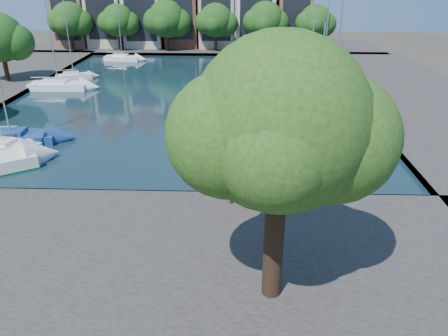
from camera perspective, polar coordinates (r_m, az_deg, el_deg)
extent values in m
plane|color=#38332B|center=(27.44, -10.95, -3.76)|extent=(160.00, 160.00, 0.00)
cube|color=black|center=(49.56, -5.07, 9.50)|extent=(38.00, 50.00, 0.08)
cube|color=#433F3A|center=(21.60, -14.97, -11.94)|extent=(50.00, 14.00, 0.50)
cube|color=#433F3A|center=(80.72, -2.32, 15.54)|extent=(60.00, 16.00, 0.50)
cube|color=#433F3A|center=(52.66, 23.39, 8.73)|extent=(14.00, 52.00, 0.50)
cylinder|color=#332114|center=(17.42, 6.55, -8.85)|extent=(0.80, 0.80, 5.50)
sphere|color=#1E4313|center=(15.37, 7.38, 5.86)|extent=(6.40, 6.40, 6.40)
sphere|color=#1E4313|center=(16.15, 13.98, 3.84)|extent=(4.80, 4.80, 4.80)
sphere|color=#1E4313|center=(15.03, 0.72, 4.35)|extent=(4.48, 4.48, 4.48)
cube|color=#845D48|center=(84.93, -18.95, 18.68)|extent=(5.39, 9.00, 11.00)
cube|color=black|center=(80.75, -20.06, 18.29)|extent=(4.40, 0.05, 8.25)
cube|color=beige|center=(83.01, -14.92, 19.56)|extent=(5.88, 9.00, 12.50)
cube|color=black|center=(78.73, -15.85, 19.24)|extent=(4.80, 0.05, 9.38)
cube|color=beige|center=(81.52, -10.20, 19.18)|extent=(6.37, 9.00, 10.50)
cube|color=black|center=(77.16, -10.89, 18.85)|extent=(5.20, 0.05, 7.88)
cube|color=brown|center=(80.36, -5.44, 20.26)|extent=(5.39, 9.00, 13.00)
cube|color=black|center=(75.92, -5.88, 20.00)|extent=(4.40, 0.05, 9.75)
cube|color=tan|center=(79.88, -0.87, 19.79)|extent=(5.88, 9.00, 11.50)
cube|color=black|center=(75.43, -1.06, 19.51)|extent=(4.80, 0.05, 8.62)
cube|color=beige|center=(79.80, 4.09, 19.91)|extent=(6.37, 9.00, 12.00)
cube|color=black|center=(75.33, 4.19, 19.64)|extent=(5.20, 0.05, 9.00)
cube|color=brown|center=(80.32, 8.98, 19.19)|extent=(5.39, 9.00, 10.50)
cube|color=black|center=(75.89, 9.36, 18.87)|extent=(4.40, 0.05, 7.88)
cylinder|color=#332114|center=(79.87, -19.22, 15.51)|extent=(0.50, 0.50, 3.20)
sphere|color=#1B3F12|center=(79.50, -19.55, 17.83)|extent=(5.60, 5.60, 5.60)
sphere|color=#1B3F12|center=(79.26, -18.23, 17.58)|extent=(4.20, 4.20, 4.20)
sphere|color=#1B3F12|center=(79.71, -20.71, 17.48)|extent=(3.92, 3.92, 3.92)
cylinder|color=#332114|center=(77.42, -13.46, 15.92)|extent=(0.50, 0.50, 3.20)
sphere|color=#1B3F12|center=(77.05, -13.70, 18.24)|extent=(5.20, 5.20, 5.20)
sphere|color=#1B3F12|center=(77.00, -12.43, 17.96)|extent=(3.90, 3.90, 3.90)
sphere|color=#1B3F12|center=(77.08, -14.84, 17.93)|extent=(3.64, 3.64, 3.64)
cylinder|color=#332114|center=(75.75, -7.38, 16.19)|extent=(0.50, 0.50, 3.20)
sphere|color=#1B3F12|center=(75.34, -7.52, 18.74)|extent=(6.00, 6.00, 6.00)
sphere|color=#1B3F12|center=(75.43, -6.04, 18.36)|extent=(4.50, 4.50, 4.50)
sphere|color=#1B3F12|center=(75.26, -8.87, 18.43)|extent=(4.20, 4.20, 4.20)
cylinder|color=#332114|center=(74.89, -1.07, 16.28)|extent=(0.50, 0.50, 3.20)
sphere|color=#1B3F12|center=(74.50, -1.09, 18.73)|extent=(5.40, 5.40, 5.40)
sphere|color=#1B3F12|center=(74.78, 0.23, 18.34)|extent=(4.05, 4.05, 4.05)
sphere|color=#1B3F12|center=(74.22, -2.32, 18.49)|extent=(3.78, 3.78, 3.78)
cylinder|color=#332114|center=(74.88, 5.30, 16.19)|extent=(0.50, 0.50, 3.20)
sphere|color=#1B3F12|center=(74.48, 5.41, 18.73)|extent=(5.80, 5.80, 5.80)
sphere|color=#1B3F12|center=(74.95, 6.78, 18.26)|extent=(4.35, 4.35, 4.35)
sphere|color=#1B3F12|center=(74.04, 4.12, 18.51)|extent=(4.06, 4.06, 4.06)
cylinder|color=#332114|center=(75.72, 11.60, 15.90)|extent=(0.50, 0.50, 3.20)
sphere|color=#1B3F12|center=(75.34, 11.81, 18.28)|extent=(5.20, 5.20, 5.20)
sphere|color=#1B3F12|center=(75.95, 12.96, 17.83)|extent=(3.90, 3.90, 3.90)
sphere|color=#1B3F12|center=(74.76, 10.70, 18.12)|extent=(3.64, 3.64, 3.64)
cylinder|color=#332114|center=(59.61, -26.63, 11.75)|extent=(0.54, 0.54, 3.40)
sphere|color=#1B3F12|center=(59.10, -27.26, 14.91)|extent=(5.60, 5.60, 5.60)
sphere|color=#1B3F12|center=(58.66, -25.53, 14.61)|extent=(4.20, 4.20, 4.20)
cylinder|color=#332519|center=(24.79, 0.94, -2.45)|extent=(0.16, 0.16, 2.10)
cylinder|color=#332519|center=(25.16, 1.31, -2.03)|extent=(0.16, 0.16, 2.10)
cylinder|color=#332519|center=(24.32, 4.45, -3.09)|extent=(0.16, 0.16, 2.10)
cylinder|color=#332519|center=(24.69, 4.77, -2.65)|extent=(0.16, 0.16, 2.10)
cube|color=#332519|center=(24.11, 3.03, 0.39)|extent=(2.10, 1.22, 1.22)
cylinder|color=#332519|center=(24.08, -0.24, 3.90)|extent=(1.36, 0.75, 2.17)
cube|color=#332519|center=(24.00, -1.84, 6.50)|extent=(0.61, 0.37, 0.33)
cube|color=silver|center=(37.49, -26.89, 2.62)|extent=(5.97, 3.41, 0.82)
cube|color=silver|center=(37.40, -26.97, 3.00)|extent=(2.75, 1.99, 0.46)
cube|color=navy|center=(39.12, -26.06, 3.70)|extent=(7.39, 3.31, 0.92)
cube|color=navy|center=(39.03, -26.15, 4.12)|extent=(3.31, 2.10, 0.51)
cube|color=white|center=(55.03, -20.80, 10.09)|extent=(6.66, 2.45, 0.96)
cube|color=white|center=(54.96, -20.85, 10.41)|extent=(2.93, 1.68, 0.53)
cylinder|color=#B2B2B7|center=(54.17, -21.58, 15.00)|extent=(0.13, 0.13, 9.09)
cube|color=silver|center=(59.60, -19.03, 11.30)|extent=(4.66, 3.10, 0.87)
cube|color=silver|center=(59.54, -19.07, 11.57)|extent=(2.19, 1.73, 0.48)
cylinder|color=#B2B2B7|center=(58.81, -19.68, 15.79)|extent=(0.12, 0.12, 9.01)
cube|color=white|center=(70.58, -13.15, 13.86)|extent=(5.40, 2.23, 0.86)
cube|color=white|center=(70.53, -13.17, 14.09)|extent=(2.40, 1.46, 0.48)
cylinder|color=#B2B2B7|center=(69.98, -13.48, 17.16)|extent=(0.12, 0.12, 7.74)
cube|color=silver|center=(35.05, 11.73, 3.44)|extent=(5.66, 2.37, 0.82)
cube|color=silver|center=(34.96, 11.77, 3.86)|extent=(2.52, 1.54, 0.46)
cylinder|color=#B2B2B7|center=(33.72, 12.40, 10.76)|extent=(0.11, 0.11, 8.75)
cube|color=navy|center=(43.81, 13.90, 7.55)|extent=(8.43, 5.08, 0.93)
cube|color=navy|center=(43.72, 13.94, 7.94)|extent=(3.91, 2.92, 0.52)
cylinder|color=#B2B2B7|center=(42.51, 14.75, 15.40)|extent=(0.12, 0.12, 11.63)
cube|color=beige|center=(49.71, 12.57, 9.67)|extent=(6.28, 3.05, 0.95)
cube|color=beige|center=(49.64, 12.60, 10.02)|extent=(2.84, 1.88, 0.53)
cylinder|color=#B2B2B7|center=(48.67, 13.17, 15.83)|extent=(0.13, 0.13, 10.29)
cube|color=silver|center=(58.21, 11.12, 11.89)|extent=(5.79, 2.60, 0.89)
cube|color=silver|center=(58.15, 11.15, 12.17)|extent=(2.59, 1.65, 0.49)
cylinder|color=#B2B2B7|center=(57.44, 11.49, 16.23)|extent=(0.12, 0.12, 8.43)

